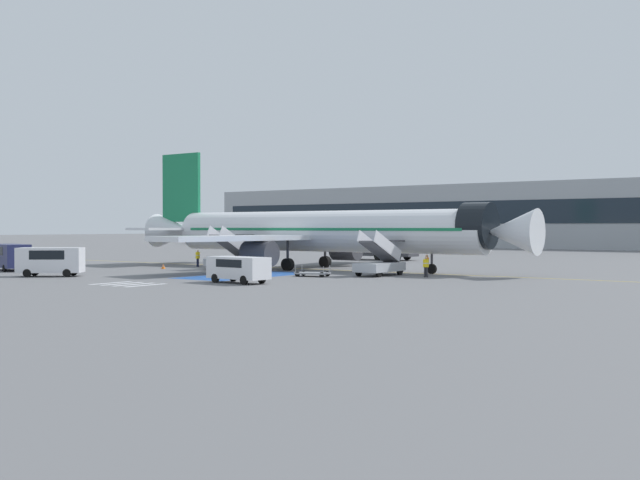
# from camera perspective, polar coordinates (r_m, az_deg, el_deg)

# --- Properties ---
(ground_plane) EXTENTS (600.00, 600.00, 0.00)m
(ground_plane) POSITION_cam_1_polar(r_m,az_deg,el_deg) (69.67, -0.58, -2.24)
(ground_plane) COLOR slate
(apron_leadline_yellow) EXTENTS (76.37, 0.65, 0.01)m
(apron_leadline_yellow) POSITION_cam_1_polar(r_m,az_deg,el_deg) (69.26, 0.08, -2.26)
(apron_leadline_yellow) COLOR gold
(apron_leadline_yellow) RESTS_ON ground_plane
(apron_stand_patch_blue) EXTENTS (5.52, 11.98, 0.01)m
(apron_stand_patch_blue) POSITION_cam_1_polar(r_m,az_deg,el_deg) (60.95, -5.67, -2.71)
(apron_stand_patch_blue) COLOR #2856A8
(apron_stand_patch_blue) RESTS_ON ground_plane
(apron_walkway_bar_0) EXTENTS (0.44, 3.60, 0.01)m
(apron_walkway_bar_0) POSITION_cam_1_polar(r_m,az_deg,el_deg) (54.59, -15.64, -3.17)
(apron_walkway_bar_0) COLOR silver
(apron_walkway_bar_0) RESTS_ON ground_plane
(apron_walkway_bar_1) EXTENTS (0.44, 3.60, 0.01)m
(apron_walkway_bar_1) POSITION_cam_1_polar(r_m,az_deg,el_deg) (53.67, -14.84, -3.24)
(apron_walkway_bar_1) COLOR silver
(apron_walkway_bar_1) RESTS_ON ground_plane
(apron_walkway_bar_2) EXTENTS (0.44, 3.60, 0.01)m
(apron_walkway_bar_2) POSITION_cam_1_polar(r_m,az_deg,el_deg) (52.75, -14.00, -3.31)
(apron_walkway_bar_2) COLOR silver
(apron_walkway_bar_2) RESTS_ON ground_plane
(apron_walkway_bar_3) EXTENTS (0.44, 3.60, 0.01)m
(apron_walkway_bar_3) POSITION_cam_1_polar(r_m,az_deg,el_deg) (51.85, -13.13, -3.38)
(apron_walkway_bar_3) COLOR silver
(apron_walkway_bar_3) RESTS_ON ground_plane
(airliner) EXTENTS (42.20, 32.39, 11.72)m
(airliner) POSITION_cam_1_polar(r_m,az_deg,el_deg) (69.55, -0.38, 0.67)
(airliner) COLOR silver
(airliner) RESTS_ON ground_plane
(boarding_stairs_forward) EXTENTS (2.23, 5.24, 3.70)m
(boarding_stairs_forward) POSITION_cam_1_polar(r_m,az_deg,el_deg) (60.68, 4.59, -1.83)
(boarding_stairs_forward) COLOR #ADB2BA
(boarding_stairs_forward) RESTS_ON ground_plane
(boarding_stairs_aft) EXTENTS (2.23, 5.24, 4.06)m
(boarding_stairs_aft) POSITION_cam_1_polar(r_m,az_deg,el_deg) (70.26, -6.88, -1.41)
(boarding_stairs_aft) COLOR #ADB2BA
(boarding_stairs_aft) RESTS_ON ground_plane
(fuel_tanker) EXTENTS (10.31, 2.76, 3.69)m
(fuel_tanker) POSITION_cam_1_polar(r_m,az_deg,el_deg) (89.95, 4.42, -0.31)
(fuel_tanker) COLOR #38383D
(fuel_tanker) RESTS_ON ground_plane
(service_van_0) EXTENTS (5.94, 3.55, 2.39)m
(service_van_0) POSITION_cam_1_polar(r_m,az_deg,el_deg) (72.83, -22.55, -1.06)
(service_van_0) COLOR #1E234C
(service_van_0) RESTS_ON ground_plane
(service_van_1) EXTENTS (4.84, 2.26, 1.85)m
(service_van_1) POSITION_cam_1_polar(r_m,az_deg,el_deg) (52.69, -6.24, -2.07)
(service_van_1) COLOR silver
(service_van_1) RESTS_ON ground_plane
(service_van_2) EXTENTS (5.09, 4.53, 2.29)m
(service_van_2) POSITION_cam_1_polar(r_m,az_deg,el_deg) (63.23, -19.85, -1.39)
(service_van_2) COLOR silver
(service_van_2) RESTS_ON ground_plane
(baggage_cart) EXTENTS (2.89, 2.10, 0.87)m
(baggage_cart) POSITION_cam_1_polar(r_m,az_deg,el_deg) (59.50, -0.58, -2.55)
(baggage_cart) COLOR gray
(baggage_cart) RESTS_ON ground_plane
(ground_crew_0) EXTENTS (0.47, 0.33, 1.62)m
(ground_crew_0) POSITION_cam_1_polar(r_m,az_deg,el_deg) (59.09, 8.07, -1.93)
(ground_crew_0) COLOR #2D2D33
(ground_crew_0) RESTS_ON ground_plane
(ground_crew_1) EXTENTS (0.30, 0.46, 1.67)m
(ground_crew_1) POSITION_cam_1_polar(r_m,az_deg,el_deg) (74.93, -9.30, -1.29)
(ground_crew_1) COLOR #191E38
(ground_crew_1) RESTS_ON ground_plane
(ground_crew_2) EXTENTS (0.31, 0.47, 1.73)m
(ground_crew_2) POSITION_cam_1_polar(r_m,az_deg,el_deg) (60.16, 8.14, -1.81)
(ground_crew_2) COLOR black
(ground_crew_2) RESTS_ON ground_plane
(ground_crew_3) EXTENTS (0.46, 0.47, 1.59)m
(ground_crew_3) POSITION_cam_1_polar(r_m,az_deg,el_deg) (65.64, -4.93, -1.65)
(ground_crew_3) COLOR black
(ground_crew_3) RESTS_ON ground_plane
(traffic_cone_0) EXTENTS (0.42, 0.42, 0.46)m
(traffic_cone_0) POSITION_cam_1_polar(r_m,az_deg,el_deg) (71.87, -11.85, -1.98)
(traffic_cone_0) COLOR orange
(traffic_cone_0) RESTS_ON ground_plane
(terminal_building) EXTENTS (136.65, 12.10, 12.17)m
(terminal_building) POSITION_cam_1_polar(r_m,az_deg,el_deg) (146.91, 14.41, 1.81)
(terminal_building) COLOR #9EA3A8
(terminal_building) RESTS_ON ground_plane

